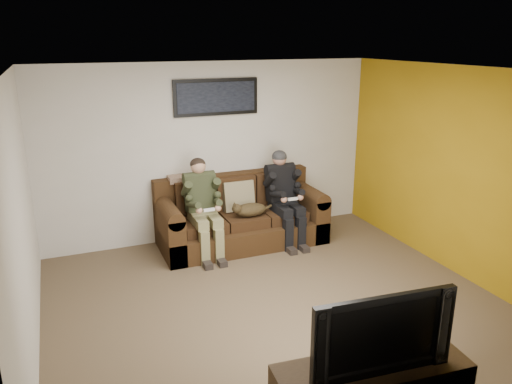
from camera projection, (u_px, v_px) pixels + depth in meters
name	position (u px, v px, depth m)	size (l,w,h in m)	color
floor	(274.00, 302.00, 5.75)	(5.00, 5.00, 0.00)	brown
ceiling	(277.00, 70.00, 4.97)	(5.00, 5.00, 0.00)	silver
wall_back	(213.00, 152.00, 7.35)	(5.00, 5.00, 0.00)	beige
wall_front	(412.00, 287.00, 3.37)	(5.00, 5.00, 0.00)	beige
wall_left	(21.00, 226.00, 4.46)	(4.50, 4.50, 0.00)	beige
wall_right	(456.00, 172.00, 6.26)	(4.50, 4.50, 0.00)	beige
accent_wall_right	(456.00, 172.00, 6.26)	(4.50, 4.50, 0.00)	#A27A10
sofa	(240.00, 218.00, 7.36)	(2.38, 1.03, 0.98)	#382311
throw_pillow	(239.00, 196.00, 7.30)	(0.46, 0.13, 0.43)	#897D59
throw_blanket	(185.00, 178.00, 7.18)	(0.49, 0.24, 0.09)	tan
person_left	(203.00, 202.00, 6.84)	(0.51, 0.87, 1.33)	#8A8456
person_right	(284.00, 191.00, 7.28)	(0.51, 0.86, 1.34)	black
cat	(249.00, 210.00, 7.07)	(0.66, 0.26, 0.24)	#4C3A1E
framed_poster	(216.00, 97.00, 7.11)	(1.25, 0.05, 0.52)	black
television	(376.00, 328.00, 3.77)	(1.15, 0.15, 0.66)	black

